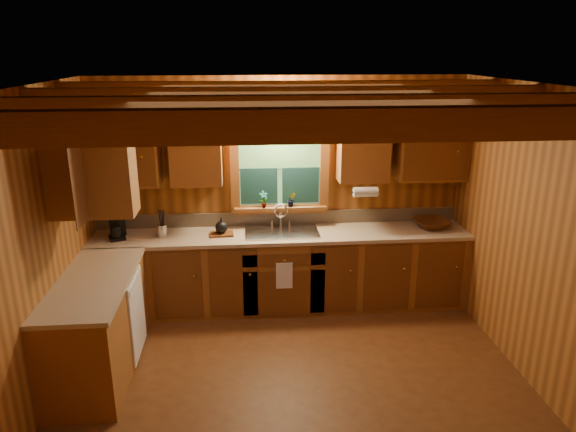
{
  "coord_description": "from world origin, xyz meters",
  "views": [
    {
      "loc": [
        -0.42,
        -3.94,
        2.87
      ],
      "look_at": [
        0.0,
        0.8,
        1.35
      ],
      "focal_mm": 32.72,
      "sensor_mm": 36.0,
      "label": 1
    }
  ],
  "objects_px": {
    "wicker_basket": "(432,224)",
    "cutting_board": "(222,234)",
    "sink": "(282,236)",
    "coffee_maker": "(117,225)"
  },
  "relations": [
    {
      "from": "sink",
      "to": "coffee_maker",
      "type": "bearing_deg",
      "value": -179.28
    },
    {
      "from": "coffee_maker",
      "to": "cutting_board",
      "type": "relative_size",
      "value": 1.15
    },
    {
      "from": "coffee_maker",
      "to": "wicker_basket",
      "type": "height_order",
      "value": "coffee_maker"
    },
    {
      "from": "sink",
      "to": "wicker_basket",
      "type": "xyz_separation_m",
      "value": [
        1.74,
        0.01,
        0.09
      ]
    },
    {
      "from": "wicker_basket",
      "to": "coffee_maker",
      "type": "bearing_deg",
      "value": -179.43
    },
    {
      "from": "sink",
      "to": "cutting_board",
      "type": "xyz_separation_m",
      "value": [
        -0.67,
        -0.03,
        0.06
      ]
    },
    {
      "from": "coffee_maker",
      "to": "cutting_board",
      "type": "xyz_separation_m",
      "value": [
        1.13,
        -0.0,
        -0.13
      ]
    },
    {
      "from": "cutting_board",
      "to": "wicker_basket",
      "type": "height_order",
      "value": "wicker_basket"
    },
    {
      "from": "coffee_maker",
      "to": "cutting_board",
      "type": "bearing_deg",
      "value": -19.53
    },
    {
      "from": "wicker_basket",
      "to": "cutting_board",
      "type": "bearing_deg",
      "value": -179.1
    }
  ]
}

